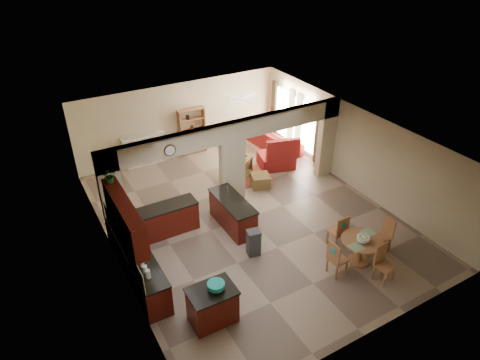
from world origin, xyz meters
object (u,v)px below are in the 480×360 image
kitchen_island (212,305)px  sofa (274,140)px  dining_table (361,247)px  armchair (237,167)px

kitchen_island → sofa: bearing=47.9°
dining_table → armchair: bearing=96.6°
kitchen_island → dining_table: size_ratio=0.98×
armchair → dining_table: bearing=62.2°
kitchen_island → armchair: (3.61, 5.28, -0.07)m
dining_table → sofa: size_ratio=0.44×
dining_table → sofa: 6.91m
kitchen_island → sofa: (5.99, 6.50, -0.10)m
kitchen_island → armchair: kitchen_island is taller
dining_table → armchair: size_ratio=1.28×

